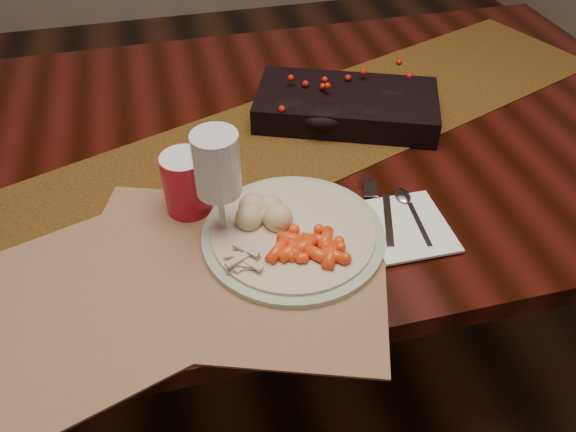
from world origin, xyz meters
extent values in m
plane|color=black|center=(0.00, 0.00, 0.00)|extent=(5.00, 5.00, 0.00)
cube|color=black|center=(0.00, 0.00, 0.38)|extent=(1.80, 1.00, 0.75)
cube|color=#4A2E0C|center=(0.05, -0.01, 0.75)|extent=(1.61, 0.87, 0.00)
cube|color=brown|center=(-0.13, -0.33, 0.75)|extent=(0.57, 0.49, 0.00)
cube|color=brown|center=(-0.28, -0.33, 0.75)|extent=(0.57, 0.49, 0.00)
cylinder|color=beige|center=(-0.01, -0.30, 0.76)|extent=(0.31, 0.31, 0.02)
cube|color=white|center=(0.18, -0.32, 0.76)|extent=(0.13, 0.16, 0.01)
cylinder|color=#B11529|center=(-0.17, -0.18, 0.81)|extent=(0.10, 0.10, 0.11)
camera|label=1|loc=(-0.18, -0.93, 1.40)|focal=35.00mm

